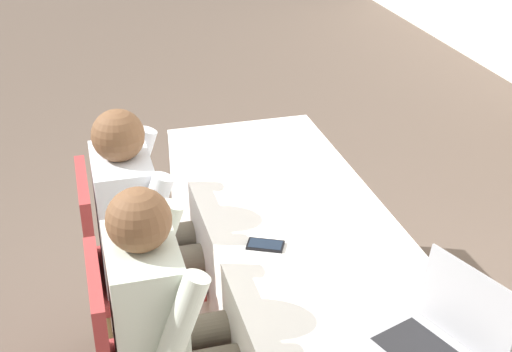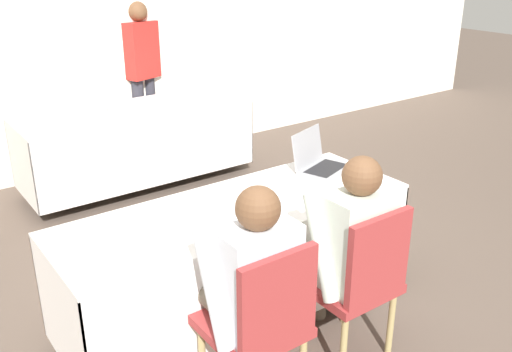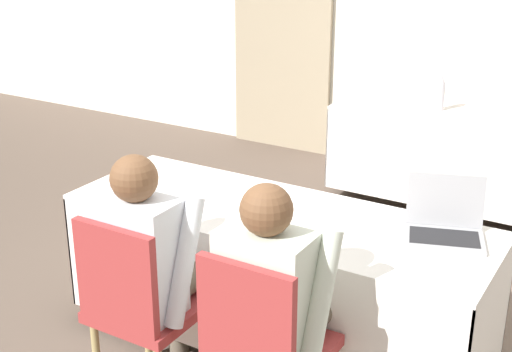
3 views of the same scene
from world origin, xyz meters
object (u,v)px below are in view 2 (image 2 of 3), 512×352
(cell_phone, at_px, (266,214))
(person_white_shirt, at_px, (346,243))
(chair_near_right, at_px, (358,278))
(person_checkered_shirt, at_px, (248,282))
(chair_near_left, at_px, (261,322))
(person_red_shirt, at_px, (142,71))
(laptop, at_px, (320,163))
(water_bottle, at_px, (102,101))

(cell_phone, relative_size, person_white_shirt, 0.13)
(chair_near_right, xyz_separation_m, person_checkered_shirt, (-0.62, 0.10, 0.16))
(chair_near_left, xyz_separation_m, person_red_shirt, (1.11, 3.55, 0.41))
(laptop, bearing_deg, water_bottle, 89.12)
(chair_near_right, bearing_deg, cell_phone, -64.34)
(laptop, height_order, person_white_shirt, person_white_shirt)
(cell_phone, bearing_deg, chair_near_right, -38.30)
(person_red_shirt, bearing_deg, cell_phone, -122.21)
(water_bottle, xyz_separation_m, chair_near_left, (-0.41, -2.84, -0.37))
(cell_phone, relative_size, person_red_shirt, 0.09)
(water_bottle, xyz_separation_m, person_checkered_shirt, (-0.41, -2.74, -0.21))
(cell_phone, distance_m, chair_near_right, 0.59)
(person_checkered_shirt, relative_size, person_white_shirt, 1.00)
(person_checkered_shirt, height_order, person_red_shirt, person_red_shirt)
(person_checkered_shirt, bearing_deg, person_red_shirt, -107.93)
(cell_phone, relative_size, chair_near_right, 0.17)
(cell_phone, bearing_deg, person_white_shirt, -32.60)
(chair_near_right, bearing_deg, person_red_shirt, -97.89)
(water_bottle, relative_size, person_white_shirt, 0.25)
(cell_phone, distance_m, chair_near_left, 0.67)
(person_checkered_shirt, bearing_deg, cell_phone, -135.35)
(laptop, distance_m, person_checkered_shirt, 1.29)
(chair_near_right, xyz_separation_m, person_red_shirt, (0.49, 3.55, 0.41))
(cell_phone, xyz_separation_m, chair_near_right, (0.23, -0.49, -0.25))
(chair_near_right, distance_m, person_white_shirt, 0.19)
(laptop, height_order, chair_near_right, laptop)
(person_red_shirt, bearing_deg, chair_near_left, -126.31)
(cell_phone, height_order, person_red_shirt, person_red_shirt)
(person_checkered_shirt, bearing_deg, chair_near_left, 90.00)
(chair_near_left, distance_m, person_red_shirt, 3.74)
(chair_near_right, height_order, person_checkered_shirt, person_checkered_shirt)
(cell_phone, relative_size, chair_near_left, 0.17)
(laptop, distance_m, person_red_shirt, 2.74)
(person_checkered_shirt, bearing_deg, laptop, -146.48)
(person_white_shirt, bearing_deg, person_checkered_shirt, 0.00)
(person_checkered_shirt, bearing_deg, chair_near_right, 170.59)
(chair_near_left, height_order, person_white_shirt, person_white_shirt)
(water_bottle, relative_size, chair_near_left, 0.32)
(chair_near_left, distance_m, person_white_shirt, 0.65)
(laptop, relative_size, chair_near_left, 0.45)
(laptop, xyz_separation_m, cell_phone, (-0.68, -0.32, -0.04))
(chair_near_left, bearing_deg, person_white_shirt, -170.59)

